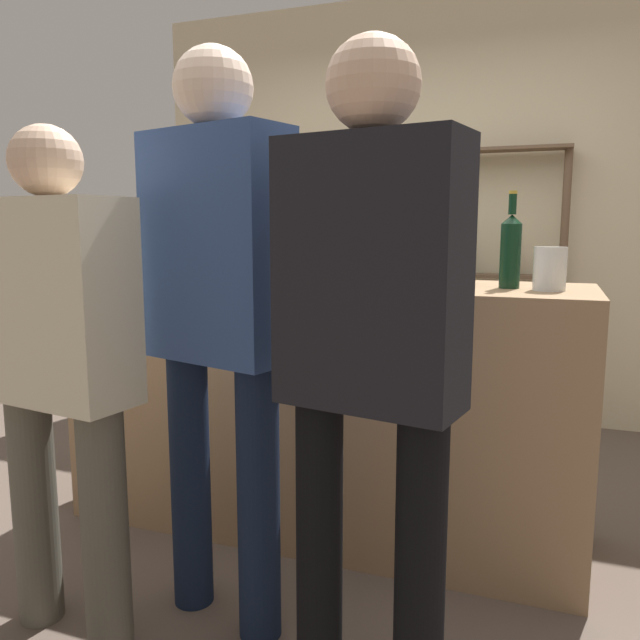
{
  "coord_description": "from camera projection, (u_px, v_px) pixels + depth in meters",
  "views": [
    {
      "loc": [
        0.89,
        -2.41,
        1.29
      ],
      "look_at": [
        0.0,
        0.0,
        0.91
      ],
      "focal_mm": 35.0,
      "sensor_mm": 36.0,
      "label": 1
    }
  ],
  "objects": [
    {
      "name": "ground_plane",
      "position": [
        320.0,
        523.0,
        2.74
      ],
      "size": [
        16.0,
        16.0,
        0.0
      ],
      "primitive_type": "plane",
      "color": "brown"
    },
    {
      "name": "bar_counter",
      "position": [
        320.0,
        406.0,
        2.66
      ],
      "size": [
        2.14,
        0.63,
        1.06
      ],
      "primitive_type": "cube",
      "color": "#997551",
      "rests_on": "ground_plane"
    },
    {
      "name": "back_wall",
      "position": [
        416.0,
        210.0,
        4.3
      ],
      "size": [
        3.74,
        0.12,
        2.8
      ],
      "primitive_type": "cube",
      "color": "beige",
      "rests_on": "ground_plane"
    },
    {
      "name": "back_shelf",
      "position": [
        409.0,
        245.0,
        4.17
      ],
      "size": [
        1.97,
        0.18,
        1.78
      ],
      "color": "brown",
      "rests_on": "ground_plane"
    },
    {
      "name": "counter_bottle_0",
      "position": [
        413.0,
        249.0,
        2.31
      ],
      "size": [
        0.08,
        0.08,
        0.36
      ],
      "color": "brown",
      "rests_on": "bar_counter"
    },
    {
      "name": "counter_bottle_1",
      "position": [
        418.0,
        253.0,
        2.53
      ],
      "size": [
        0.07,
        0.07,
        0.32
      ],
      "color": "brown",
      "rests_on": "bar_counter"
    },
    {
      "name": "counter_bottle_2",
      "position": [
        366.0,
        255.0,
        2.37
      ],
      "size": [
        0.09,
        0.09,
        0.31
      ],
      "color": "brown",
      "rests_on": "bar_counter"
    },
    {
      "name": "counter_bottle_3",
      "position": [
        511.0,
        249.0,
        2.3
      ],
      "size": [
        0.08,
        0.08,
        0.36
      ],
      "color": "black",
      "rests_on": "bar_counter"
    },
    {
      "name": "counter_bottle_4",
      "position": [
        156.0,
        251.0,
        2.81
      ],
      "size": [
        0.08,
        0.08,
        0.31
      ],
      "color": "black",
      "rests_on": "bar_counter"
    },
    {
      "name": "counter_bottle_5",
      "position": [
        459.0,
        251.0,
        2.46
      ],
      "size": [
        0.08,
        0.08,
        0.35
      ],
      "color": "#0F1956",
      "rests_on": "bar_counter"
    },
    {
      "name": "wine_glass",
      "position": [
        327.0,
        257.0,
        2.54
      ],
      "size": [
        0.08,
        0.08,
        0.14
      ],
      "color": "silver",
      "rests_on": "bar_counter"
    },
    {
      "name": "ice_bucket",
      "position": [
        181.0,
        252.0,
        2.94
      ],
      "size": [
        0.2,
        0.2,
        0.22
      ],
      "color": "#846647",
      "rests_on": "bar_counter"
    },
    {
      "name": "cork_jar",
      "position": [
        550.0,
        269.0,
        2.22
      ],
      "size": [
        0.11,
        0.11,
        0.16
      ],
      "color": "silver",
      "rests_on": "bar_counter"
    },
    {
      "name": "customer_left",
      "position": [
        58.0,
        354.0,
        1.88
      ],
      "size": [
        0.52,
        0.29,
        1.58
      ],
      "rotation": [
        0.0,
        0.0,
        1.43
      ],
      "color": "#575347",
      "rests_on": "ground_plane"
    },
    {
      "name": "customer_right",
      "position": [
        370.0,
        336.0,
        1.55
      ],
      "size": [
        0.49,
        0.28,
        1.74
      ],
      "rotation": [
        0.0,
        0.0,
        1.39
      ],
      "color": "black",
      "rests_on": "ground_plane"
    },
    {
      "name": "server_behind_counter",
      "position": [
        403.0,
        271.0,
        3.36
      ],
      "size": [
        0.47,
        0.25,
        1.78
      ],
      "rotation": [
        0.0,
        0.0,
        -1.7
      ],
      "color": "black",
      "rests_on": "ground_plane"
    },
    {
      "name": "customer_center",
      "position": [
        218.0,
        299.0,
        1.93
      ],
      "size": [
        0.52,
        0.33,
        1.82
      ],
      "rotation": [
        0.0,
        0.0,
        1.3
      ],
      "color": "#121C33",
      "rests_on": "ground_plane"
    }
  ]
}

